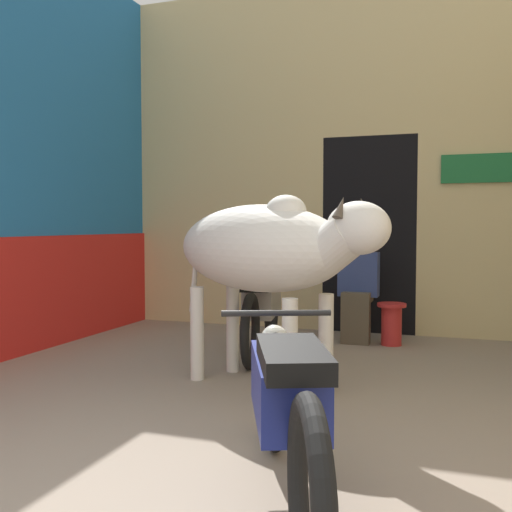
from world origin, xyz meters
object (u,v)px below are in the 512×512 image
at_px(motorcycle_near, 287,404).
at_px(shopkeeper_seated, 358,284).
at_px(cow, 266,250).
at_px(motorcycle_far, 262,307).
at_px(plastic_stool, 391,323).

height_order(motorcycle_near, shopkeeper_seated, shopkeeper_seated).
relative_size(cow, motorcycle_near, 1.04).
height_order(cow, shopkeeper_seated, cow).
bearing_deg(motorcycle_far, plastic_stool, 33.34).
distance_m(motorcycle_near, shopkeeper_seated, 3.84).
distance_m(cow, motorcycle_far, 1.47).
bearing_deg(motorcycle_near, shopkeeper_seated, 95.02).
relative_size(motorcycle_near, motorcycle_far, 0.93).
distance_m(motorcycle_near, plastic_stool, 3.78).
xyz_separation_m(cow, plastic_stool, (0.71, 2.02, -0.83)).
bearing_deg(plastic_stool, shopkeeper_seated, 171.55).
bearing_deg(plastic_stool, cow, -109.25).
xyz_separation_m(cow, shopkeeper_seated, (0.34, 2.07, -0.44)).
xyz_separation_m(shopkeeper_seated, plastic_stool, (0.36, -0.05, -0.39)).
bearing_deg(motorcycle_far, motorcycle_near, -69.35).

